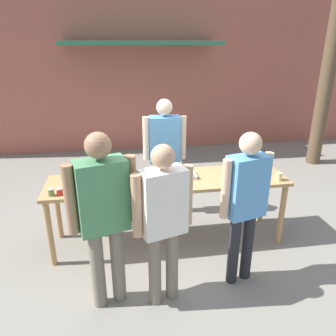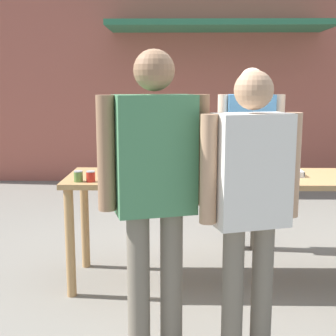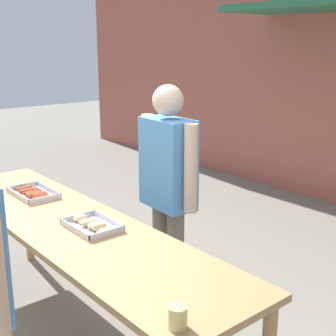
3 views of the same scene
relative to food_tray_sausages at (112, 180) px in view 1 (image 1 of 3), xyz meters
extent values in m
plane|color=gray|center=(0.68, -0.05, -0.88)|extent=(24.00, 24.00, 0.00)
cube|color=#A85647|center=(0.68, 3.95, 1.37)|extent=(12.00, 0.12, 4.50)
cube|color=#2D704C|center=(0.68, 3.40, 1.52)|extent=(3.20, 1.00, 0.08)
cube|color=tan|center=(0.68, -0.05, -0.04)|extent=(2.93, 0.70, 0.04)
cylinder|color=tan|center=(-0.72, -0.34, -0.47)|extent=(0.07, 0.07, 0.83)
cylinder|color=tan|center=(2.08, -0.34, -0.47)|extent=(0.07, 0.07, 0.83)
cylinder|color=tan|center=(-0.72, 0.23, -0.47)|extent=(0.07, 0.07, 0.83)
cylinder|color=tan|center=(2.08, 0.23, -0.47)|extent=(0.07, 0.07, 0.83)
cube|color=silver|center=(0.00, 0.00, -0.01)|extent=(0.43, 0.26, 0.01)
cube|color=silver|center=(0.00, -0.12, 0.01)|extent=(0.43, 0.01, 0.03)
cube|color=silver|center=(0.00, 0.13, 0.01)|extent=(0.43, 0.01, 0.03)
cube|color=silver|center=(-0.21, 0.00, 0.01)|extent=(0.01, 0.26, 0.03)
cube|color=silver|center=(0.21, 0.00, 0.01)|extent=(0.01, 0.26, 0.03)
cylinder|color=#A34C2D|center=(-0.18, -0.01, 0.00)|extent=(0.03, 0.13, 0.02)
cylinder|color=#A34C2D|center=(-0.15, -0.01, 0.01)|extent=(0.04, 0.12, 0.03)
cylinder|color=#A34C2D|center=(-0.11, 0.00, 0.00)|extent=(0.03, 0.14, 0.02)
cylinder|color=#A34C2D|center=(-0.07, 0.00, 0.01)|extent=(0.04, 0.15, 0.03)
cylinder|color=#A34C2D|center=(-0.04, 0.01, 0.00)|extent=(0.04, 0.15, 0.02)
cylinder|color=#A34C2D|center=(-0.01, 0.01, 0.01)|extent=(0.03, 0.13, 0.03)
cylinder|color=#A34C2D|center=(0.03, -0.01, 0.01)|extent=(0.03, 0.13, 0.03)
cylinder|color=#A34C2D|center=(0.07, 0.00, 0.01)|extent=(0.03, 0.15, 0.03)
cylinder|color=#A34C2D|center=(0.10, 0.01, 0.01)|extent=(0.03, 0.11, 0.03)
cylinder|color=#A34C2D|center=(0.14, -0.01, 0.01)|extent=(0.04, 0.14, 0.02)
cylinder|color=#A34C2D|center=(0.18, -0.01, 0.01)|extent=(0.03, 0.12, 0.03)
cube|color=silver|center=(0.86, 0.00, -0.01)|extent=(0.37, 0.26, 0.01)
cube|color=silver|center=(0.86, -0.12, 0.01)|extent=(0.37, 0.01, 0.03)
cube|color=silver|center=(0.86, 0.12, 0.01)|extent=(0.37, 0.01, 0.03)
cube|color=silver|center=(0.68, 0.00, 0.01)|extent=(0.01, 0.26, 0.03)
cube|color=silver|center=(1.04, 0.00, 0.01)|extent=(0.01, 0.26, 0.03)
ellipsoid|color=#D6B77F|center=(0.72, 0.00, 0.01)|extent=(0.06, 0.10, 0.04)
ellipsoid|color=#D6B77F|center=(0.77, 0.00, 0.01)|extent=(0.05, 0.10, 0.03)
ellipsoid|color=#D6B77F|center=(0.83, 0.00, 0.02)|extent=(0.08, 0.12, 0.05)
ellipsoid|color=#D6B77F|center=(0.88, 0.00, 0.01)|extent=(0.07, 0.10, 0.04)
ellipsoid|color=#D6B77F|center=(0.94, 0.00, 0.02)|extent=(0.08, 0.11, 0.05)
ellipsoid|color=#D6B77F|center=(0.99, -0.01, 0.01)|extent=(0.06, 0.10, 0.03)
cylinder|color=#567A38|center=(-0.65, -0.29, 0.02)|extent=(0.07, 0.07, 0.07)
cylinder|color=#B2B2B7|center=(-0.65, -0.29, 0.06)|extent=(0.06, 0.06, 0.01)
cylinder|color=#B22319|center=(-0.56, -0.30, 0.02)|extent=(0.07, 0.07, 0.07)
cylinder|color=#B2B2B7|center=(-0.56, -0.30, 0.06)|extent=(0.06, 0.06, 0.01)
cylinder|color=#DBC67A|center=(2.00, -0.29, 0.03)|extent=(0.08, 0.08, 0.10)
cylinder|color=#756B5B|center=(0.66, 0.72, -0.47)|extent=(0.13, 0.13, 0.82)
cylinder|color=#756B5B|center=(0.85, 0.71, -0.47)|extent=(0.13, 0.13, 0.82)
cube|color=#5193D1|center=(0.75, 0.71, 0.27)|extent=(0.43, 0.25, 0.65)
sphere|color=beige|center=(0.75, 0.71, 0.72)|extent=(0.22, 0.22, 0.22)
cylinder|color=beige|center=(0.49, 0.73, 0.28)|extent=(0.10, 0.10, 0.62)
cylinder|color=beige|center=(1.01, 0.70, 0.28)|extent=(0.10, 0.10, 0.62)
cylinder|color=#756B5B|center=(0.03, -1.00, -0.46)|extent=(0.13, 0.13, 0.84)
cylinder|color=#756B5B|center=(-0.16, -1.05, -0.46)|extent=(0.13, 0.13, 0.84)
cube|color=#478456|center=(-0.06, -1.03, 0.29)|extent=(0.49, 0.36, 0.67)
sphere|color=#936B4C|center=(-0.06, -1.03, 0.76)|extent=(0.23, 0.23, 0.23)
cylinder|color=#936B4C|center=(0.20, -0.95, 0.31)|extent=(0.10, 0.10, 0.64)
cylinder|color=#936B4C|center=(-0.33, -1.10, 0.31)|extent=(0.10, 0.10, 0.64)
cylinder|color=#232328|center=(1.41, -0.89, -0.48)|extent=(0.12, 0.12, 0.80)
cylinder|color=#232328|center=(1.24, -0.93, -0.48)|extent=(0.12, 0.12, 0.80)
cube|color=#5193D1|center=(1.33, -0.91, 0.23)|extent=(0.44, 0.31, 0.63)
sphere|color=#DBAD89|center=(1.33, -0.91, 0.68)|extent=(0.22, 0.22, 0.22)
cylinder|color=#DBAD89|center=(1.56, -0.85, 0.25)|extent=(0.09, 0.09, 0.60)
cylinder|color=#DBAD89|center=(1.09, -0.97, 0.25)|extent=(0.09, 0.09, 0.60)
cylinder|color=#756B5B|center=(0.56, -1.06, -0.49)|extent=(0.12, 0.12, 0.79)
cylinder|color=#756B5B|center=(0.38, -1.11, -0.49)|extent=(0.12, 0.12, 0.79)
cube|color=silver|center=(0.47, -1.08, 0.22)|extent=(0.46, 0.33, 0.63)
sphere|color=tan|center=(0.47, -1.08, 0.65)|extent=(0.21, 0.21, 0.21)
cylinder|color=tan|center=(0.71, -1.01, 0.23)|extent=(0.09, 0.09, 0.59)
cylinder|color=tan|center=(0.23, -1.15, 0.23)|extent=(0.09, 0.09, 0.59)
camera|label=1|loc=(0.11, -3.68, 1.58)|focal=35.00mm
camera|label=2|loc=(0.05, -3.62, 0.68)|focal=50.00mm
camera|label=3|loc=(3.26, -1.39, 1.11)|focal=50.00mm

